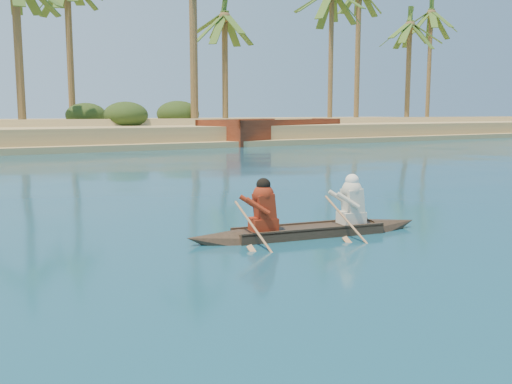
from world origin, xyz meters
TOP-DOWN VIEW (x-y plane):
  - canoe at (7.08, -1.48)m, footprint 4.62×1.32m
  - barge_right at (23.29, 25.88)m, footprint 12.69×7.98m

SIDE VIEW (x-z plane):
  - canoe at x=7.08m, z-range -0.39..0.87m
  - barge_right at x=23.29m, z-range -0.30..1.71m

